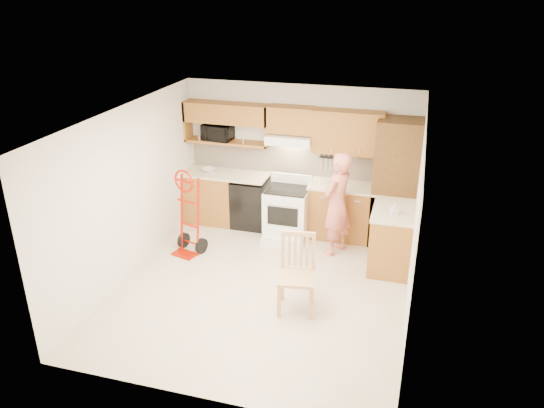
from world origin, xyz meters
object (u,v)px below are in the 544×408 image
at_px(range, 286,210).
at_px(dining_chair, 296,275).
at_px(hand_truck, 186,217).
at_px(person, 337,204).
at_px(microwave, 218,132).

relative_size(range, dining_chair, 0.99).
height_order(hand_truck, dining_chair, hand_truck).
relative_size(person, hand_truck, 1.31).
bearing_deg(range, dining_chair, -72.00).
distance_m(person, hand_truck, 2.37).
bearing_deg(hand_truck, dining_chair, -11.31).
relative_size(microwave, person, 0.30).
xyz_separation_m(person, hand_truck, (-2.27, -0.67, -0.20)).
height_order(range, person, person).
bearing_deg(dining_chair, person, 74.07).
xyz_separation_m(microwave, person, (2.24, -0.74, -0.79)).
bearing_deg(microwave, dining_chair, -44.20).
xyz_separation_m(microwave, dining_chair, (2.01, -2.48, -1.10)).
distance_m(range, person, 0.97).
bearing_deg(dining_chair, microwave, 120.68).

